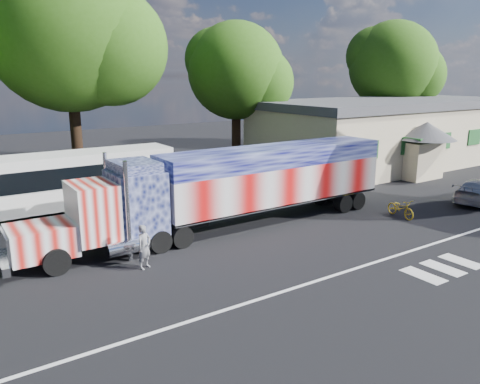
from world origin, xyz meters
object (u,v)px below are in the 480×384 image
tree_n_mid (71,29)px  tree_far_ne (394,66)px  tree_ne_a (238,72)px  woman (144,247)px  bicycle (401,208)px  coach_bus (67,183)px  semi_truck (236,186)px

tree_n_mid → tree_far_ne: bearing=-0.4°
tree_ne_a → tree_far_ne: size_ratio=0.91×
woman → tree_far_ne: bearing=0.4°
bicycle → tree_ne_a: tree_ne_a is taller
tree_ne_a → tree_n_mid: 12.58m
woman → tree_far_ne: size_ratio=0.14×
coach_bus → woman: size_ratio=6.53×
semi_truck → tree_far_ne: tree_far_ne is taller
semi_truck → coach_bus: 8.99m
tree_ne_a → tree_n_mid: size_ratio=0.75×
woman → coach_bus: bearing=69.3°
tree_far_ne → bicycle: bearing=-139.4°
bicycle → coach_bus: bearing=154.5°
coach_bus → tree_far_ne: bearing=10.3°
woman → bicycle: (13.45, -1.09, -0.37)m
tree_ne_a → coach_bus: bearing=-156.5°
bicycle → tree_far_ne: 25.42m
tree_ne_a → bicycle: bearing=-92.8°
woman → tree_far_ne: 35.84m
tree_far_ne → semi_truck: bearing=-154.6°
semi_truck → bicycle: 8.71m
tree_n_mid → semi_truck: bearing=-74.0°
tree_ne_a → tree_far_ne: 17.68m
woman → tree_n_mid: (1.89, 14.92, 8.94)m
coach_bus → tree_ne_a: tree_ne_a is taller
coach_bus → woman: (0.57, -8.79, -0.82)m
tree_ne_a → tree_far_ne: (17.66, -0.50, 0.61)m
woman → bicycle: 13.50m
woman → tree_far_ne: (31.89, 14.71, 7.14)m
semi_truck → tree_n_mid: bearing=106.0°
woman → tree_n_mid: size_ratio=0.11×
bicycle → tree_ne_a: size_ratio=0.16×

